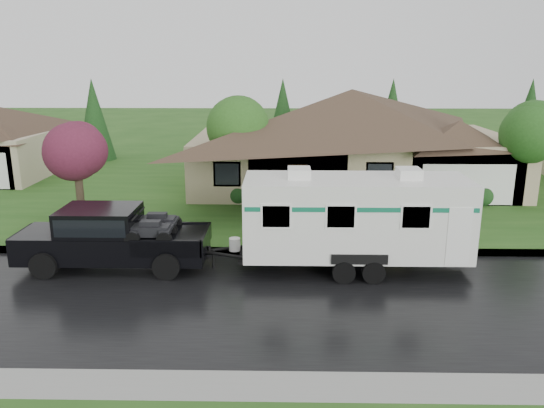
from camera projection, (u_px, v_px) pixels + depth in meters
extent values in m
plane|color=#255119|center=(340.00, 276.00, 18.61)|extent=(140.00, 140.00, 0.00)
cube|color=black|center=(346.00, 300.00, 16.68)|extent=(140.00, 8.00, 0.01)
cube|color=gray|center=(334.00, 252.00, 20.77)|extent=(140.00, 0.50, 0.15)
cube|color=#255119|center=(315.00, 181.00, 33.08)|extent=(140.00, 26.00, 0.15)
cube|color=tan|center=(349.00, 159.00, 31.67)|extent=(18.00, 10.00, 3.00)
pyramid|color=#3C2E21|center=(352.00, 89.00, 30.61)|extent=(19.44, 10.80, 2.60)
cube|color=tan|center=(456.00, 172.00, 28.71)|extent=(5.76, 4.00, 2.70)
cube|color=#B9AE89|center=(3.00, 162.00, 32.11)|extent=(3.20, 4.00, 2.52)
cylinder|color=#382B1E|center=(237.00, 180.00, 27.44)|extent=(0.39, 0.39, 2.38)
sphere|color=#336C23|center=(236.00, 130.00, 26.76)|extent=(3.29, 3.29, 3.29)
cylinder|color=#382B1E|center=(80.00, 199.00, 24.37)|extent=(0.36, 0.36, 2.06)
sphere|color=maroon|center=(76.00, 150.00, 23.78)|extent=(2.84, 2.84, 2.84)
cylinder|color=#382B1E|center=(527.00, 181.00, 27.48)|extent=(0.38, 0.38, 2.26)
sphere|color=#295F1E|center=(533.00, 134.00, 26.83)|extent=(3.12, 3.12, 3.12)
sphere|color=#143814|center=(238.00, 194.00, 27.50)|extent=(1.00, 1.00, 1.00)
sphere|color=#143814|center=(319.00, 194.00, 27.43)|extent=(1.00, 1.00, 1.00)
sphere|color=#143814|center=(401.00, 194.00, 27.35)|extent=(1.00, 1.00, 1.00)
sphere|color=#143814|center=(482.00, 195.00, 27.28)|extent=(1.00, 1.00, 1.00)
cube|color=black|center=(114.00, 244.00, 19.21)|extent=(6.71, 2.24, 0.96)
cube|color=black|center=(46.00, 236.00, 19.18)|extent=(1.79, 2.18, 0.39)
cube|color=black|center=(100.00, 221.00, 19.00)|extent=(2.69, 2.10, 1.01)
cube|color=black|center=(100.00, 220.00, 18.98)|extent=(2.46, 2.15, 0.62)
cube|color=black|center=(172.00, 239.00, 19.12)|extent=(2.46, 2.13, 0.07)
cylinder|color=black|center=(44.00, 265.00, 18.30)|extent=(0.94, 0.36, 0.94)
cylinder|color=black|center=(69.00, 244.00, 20.42)|extent=(0.94, 0.36, 0.94)
cylinder|color=black|center=(167.00, 266.00, 18.22)|extent=(0.94, 0.36, 0.94)
cylinder|color=black|center=(179.00, 245.00, 20.34)|extent=(0.94, 0.36, 0.94)
cube|color=silver|center=(355.00, 216.00, 18.77)|extent=(7.83, 2.69, 2.74)
cube|color=black|center=(354.00, 257.00, 19.17)|extent=(8.28, 1.34, 0.16)
cube|color=#0E6345|center=(356.00, 200.00, 18.61)|extent=(7.68, 2.71, 0.16)
cube|color=white|center=(299.00, 173.00, 18.40)|extent=(0.78, 0.90, 0.36)
cube|color=white|center=(409.00, 173.00, 18.33)|extent=(0.78, 0.90, 0.36)
cylinder|color=black|center=(344.00, 272.00, 17.91)|extent=(0.78, 0.27, 0.78)
cylinder|color=black|center=(336.00, 246.00, 20.46)|extent=(0.78, 0.27, 0.78)
cylinder|color=black|center=(374.00, 272.00, 17.90)|extent=(0.78, 0.27, 0.78)
cylinder|color=black|center=(362.00, 246.00, 20.45)|extent=(0.78, 0.27, 0.78)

